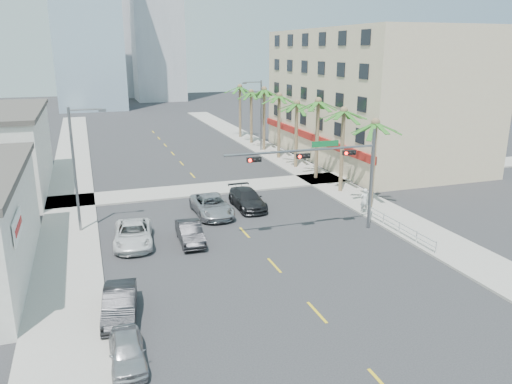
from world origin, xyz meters
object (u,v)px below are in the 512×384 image
car_parked_mid (120,304)px  car_lane_right (247,199)px  traffic_signal_mast (332,165)px  car_lane_left (190,233)px  car_parked_far (133,234)px  car_lane_center (212,206)px  pedestrian (364,201)px  car_parked_near (127,351)px

car_parked_mid → car_lane_right: car_lane_right is taller
traffic_signal_mast → car_lane_left: traffic_signal_mast is taller
car_parked_far → car_lane_left: 3.81m
car_parked_far → car_lane_right: size_ratio=1.00×
car_parked_mid → car_lane_left: (5.31, 8.67, -0.02)m
car_lane_left → car_lane_center: car_lane_center is taller
car_parked_far → pedestrian: 18.11m
car_lane_center → pedestrian: size_ratio=2.83×
car_parked_far → car_parked_mid: bearing=-93.3°
car_parked_far → car_lane_right: bearing=34.3°
pedestrian → traffic_signal_mast: bearing=35.4°
car_lane_left → pedestrian: (14.39, 1.42, 0.45)m
car_lane_center → car_lane_left: bearing=-118.9°
car_lane_left → traffic_signal_mast: bearing=-6.4°
car_lane_center → pedestrian: bearing=-18.7°
car_lane_left → car_lane_right: size_ratio=0.81×
car_lane_left → car_parked_far: bearing=168.9°
car_parked_far → car_lane_center: 7.87m
car_parked_mid → car_lane_left: 10.17m
car_parked_near → car_parked_far: bearing=84.0°
traffic_signal_mast → car_lane_right: 9.47m
car_lane_left → car_parked_near: bearing=-110.6°
car_lane_left → car_lane_right: 8.61m
car_parked_near → car_lane_left: bearing=68.1°
car_parked_near → car_lane_right: (11.40, 18.80, 0.16)m
traffic_signal_mast → car_parked_far: traffic_signal_mast is taller
car_parked_mid → pedestrian: 22.14m
car_lane_center → traffic_signal_mast: bearing=-44.0°
car_parked_mid → pedestrian: bearing=34.0°
car_parked_near → car_parked_far: car_parked_far is taller
car_parked_near → car_lane_center: size_ratio=0.64×
traffic_signal_mast → car_lane_right: bearing=116.6°
car_parked_mid → car_lane_left: bearing=65.5°
car_parked_far → car_lane_right: car_lane_right is taller
car_lane_left → pedestrian: size_ratio=2.15×
car_parked_mid → traffic_signal_mast: bearing=32.3°
car_lane_left → pedestrian: 14.47m
car_parked_far → car_lane_right: (9.80, 5.22, 0.03)m
car_parked_near → car_lane_center: bearing=66.3°
car_parked_near → car_parked_mid: 4.04m
car_parked_far → traffic_signal_mast: bearing=-3.5°
car_parked_far → car_parked_near: bearing=-90.5°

